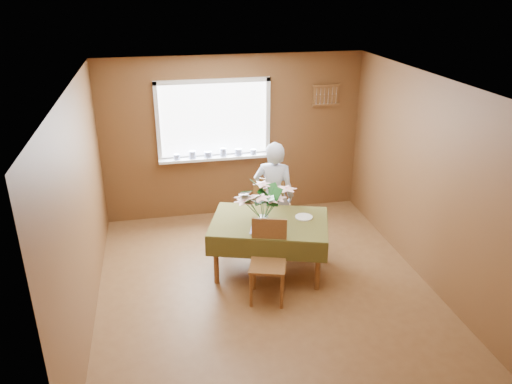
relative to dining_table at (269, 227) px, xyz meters
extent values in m
plane|color=brown|center=(-0.14, -0.40, -0.62)|extent=(4.50, 4.50, 0.00)
plane|color=white|center=(-0.14, -0.40, 1.88)|extent=(4.50, 4.50, 0.00)
plane|color=brown|center=(-0.14, 1.85, 0.63)|extent=(4.00, 0.00, 4.00)
plane|color=brown|center=(-0.14, -2.65, 0.63)|extent=(4.00, 0.00, 4.00)
plane|color=brown|center=(-2.14, -0.40, 0.63)|extent=(0.00, 4.50, 4.50)
plane|color=brown|center=(1.86, -0.40, 0.63)|extent=(0.00, 4.50, 4.50)
cube|color=white|center=(-0.44, 1.83, 0.93)|extent=(1.60, 0.01, 1.10)
cube|color=white|center=(-0.44, 1.82, 1.51)|extent=(1.72, 0.06, 0.06)
cube|color=white|center=(-0.44, 1.82, 0.35)|extent=(1.72, 0.06, 0.06)
cube|color=white|center=(-1.27, 1.82, 0.93)|extent=(0.06, 0.06, 1.22)
cube|color=white|center=(0.39, 1.82, 0.93)|extent=(0.06, 0.06, 1.22)
cube|color=white|center=(-0.44, 1.75, 0.36)|extent=(1.72, 0.20, 0.04)
cylinder|color=white|center=(-1.03, 1.73, 0.42)|extent=(0.09, 0.09, 0.08)
cylinder|color=white|center=(-0.80, 1.73, 0.44)|extent=(0.11, 0.11, 0.12)
cylinder|color=white|center=(-0.56, 1.73, 0.43)|extent=(0.12, 0.12, 0.09)
cylinder|color=white|center=(-0.33, 1.73, 0.44)|extent=(0.10, 0.10, 0.13)
cylinder|color=white|center=(-0.09, 1.73, 0.43)|extent=(0.11, 0.11, 0.10)
cylinder|color=white|center=(0.14, 1.73, 0.42)|extent=(0.09, 0.09, 0.08)
cube|color=brown|center=(1.31, 1.82, 1.23)|extent=(0.40, 0.03, 0.30)
cube|color=brown|center=(1.31, 1.81, 1.38)|extent=(0.44, 0.04, 0.03)
cube|color=brown|center=(1.31, 1.81, 1.08)|extent=(0.44, 0.04, 0.03)
cylinder|color=brown|center=(-0.71, -0.17, -0.29)|extent=(0.06, 0.06, 0.65)
cylinder|color=brown|center=(0.47, -0.56, -0.29)|extent=(0.06, 0.06, 0.65)
cylinder|color=brown|center=(-0.47, 0.56, -0.29)|extent=(0.06, 0.06, 0.65)
cylinder|color=brown|center=(0.71, 0.18, -0.29)|extent=(0.06, 0.06, 0.65)
cube|color=brown|center=(0.00, 0.00, 0.05)|extent=(1.61, 1.31, 0.04)
cube|color=#3E3916|center=(0.00, 0.00, 0.08)|extent=(1.68, 1.38, 0.01)
cube|color=#3E3916|center=(-0.15, -0.46, -0.06)|extent=(1.37, 0.46, 0.26)
cube|color=#3E3916|center=(0.15, 0.47, -0.06)|extent=(1.37, 0.46, 0.26)
cube|color=#3E3916|center=(-0.68, 0.23, -0.06)|extent=(0.32, 0.93, 0.26)
cube|color=#3E3916|center=(0.69, -0.22, -0.06)|extent=(0.32, 0.93, 0.26)
cube|color=#496ECF|center=(-0.07, -0.22, 0.09)|extent=(0.49, 0.42, 0.01)
cylinder|color=brown|center=(0.49, 0.89, -0.39)|extent=(0.04, 0.04, 0.46)
cylinder|color=brown|center=(0.18, 1.08, -0.39)|extent=(0.04, 0.04, 0.46)
cylinder|color=brown|center=(0.30, 0.58, -0.39)|extent=(0.04, 0.04, 0.46)
cylinder|color=brown|center=(-0.01, 0.76, -0.39)|extent=(0.04, 0.04, 0.46)
cube|color=brown|center=(0.24, 0.83, -0.15)|extent=(0.59, 0.59, 0.03)
cube|color=brown|center=(0.14, 0.66, 0.12)|extent=(0.38, 0.25, 0.51)
cylinder|color=brown|center=(-0.39, -0.74, -0.40)|extent=(0.04, 0.04, 0.44)
cylinder|color=brown|center=(-0.05, -0.85, -0.40)|extent=(0.04, 0.04, 0.44)
cylinder|color=brown|center=(-0.28, -0.41, -0.40)|extent=(0.04, 0.04, 0.44)
cylinder|color=brown|center=(0.06, -0.51, -0.40)|extent=(0.04, 0.04, 0.44)
cube|color=brown|center=(-0.17, -0.63, -0.17)|extent=(0.51, 0.51, 0.03)
cube|color=brown|center=(-0.11, -0.45, 0.09)|extent=(0.40, 0.15, 0.49)
imported|color=white|center=(0.21, 0.64, 0.14)|extent=(0.66, 0.55, 1.53)
cylinder|color=white|center=(-0.11, -0.15, 0.16)|extent=(0.12, 0.12, 0.15)
cylinder|color=#33662D|center=(-0.11, -0.15, 0.27)|extent=(0.07, 0.07, 0.11)
cylinder|color=white|center=(0.45, 0.00, 0.09)|extent=(0.25, 0.25, 0.01)
cube|color=silver|center=(0.03, -0.28, 0.09)|extent=(0.13, 0.21, 0.00)
camera|label=1|loc=(-1.31, -5.45, 2.88)|focal=35.00mm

